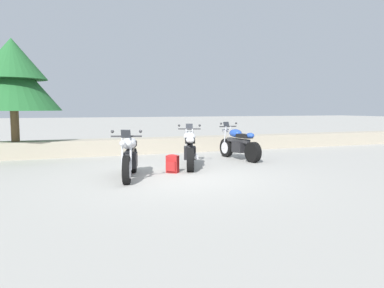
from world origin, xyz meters
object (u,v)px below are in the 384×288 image
(rider_backpack, at_px, (172,163))
(pine_tree_mid_left, at_px, (13,76))
(motorcycle_silver_near_left, at_px, (130,157))
(motorcycle_white_centre, at_px, (190,150))
(motorcycle_blue_far_right, at_px, (239,144))

(rider_backpack, xyz_separation_m, pine_tree_mid_left, (-4.01, 4.31, 2.42))
(motorcycle_silver_near_left, bearing_deg, motorcycle_white_centre, 28.30)
(motorcycle_blue_far_right, xyz_separation_m, pine_tree_mid_left, (-6.71, 2.73, 2.17))
(motorcycle_white_centre, relative_size, motorcycle_blue_far_right, 0.97)
(motorcycle_white_centre, bearing_deg, rider_backpack, -136.27)
(pine_tree_mid_left, bearing_deg, motorcycle_silver_near_left, -58.19)
(motorcycle_blue_far_right, relative_size, rider_backpack, 4.39)
(motorcycle_silver_near_left, relative_size, motorcycle_blue_far_right, 0.98)
(rider_backpack, bearing_deg, motorcycle_blue_far_right, 30.39)
(motorcycle_blue_far_right, bearing_deg, pine_tree_mid_left, 157.83)
(motorcycle_white_centre, height_order, rider_backpack, motorcycle_white_centre)
(motorcycle_blue_far_right, distance_m, rider_backpack, 3.13)
(motorcycle_blue_far_right, relative_size, pine_tree_mid_left, 0.62)
(motorcycle_blue_far_right, bearing_deg, motorcycle_white_centre, -155.65)
(motorcycle_blue_far_right, bearing_deg, motorcycle_silver_near_left, -153.71)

